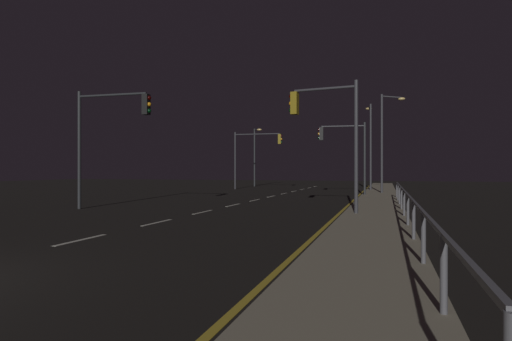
# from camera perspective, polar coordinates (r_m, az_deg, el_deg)

# --- Properties ---
(ground_plane) EXTENTS (112.00, 112.00, 0.00)m
(ground_plane) POSITION_cam_1_polar(r_m,az_deg,el_deg) (23.61, -2.63, -4.52)
(ground_plane) COLOR black
(ground_plane) RESTS_ON ground
(sidewalk_right) EXTENTS (2.50, 77.00, 0.14)m
(sidewalk_right) POSITION_cam_1_polar(r_m,az_deg,el_deg) (22.28, 15.70, -4.62)
(sidewalk_right) COLOR gray
(sidewalk_right) RESTS_ON ground
(lane_markings_center) EXTENTS (0.14, 50.00, 0.01)m
(lane_markings_center) POSITION_cam_1_polar(r_m,az_deg,el_deg) (26.93, -0.14, -3.95)
(lane_markings_center) COLOR silver
(lane_markings_center) RESTS_ON ground
(lane_edge_line) EXTENTS (0.14, 53.00, 0.01)m
(lane_edge_line) POSITION_cam_1_polar(r_m,az_deg,el_deg) (27.33, 12.75, -3.89)
(lane_edge_line) COLOR gold
(lane_edge_line) RESTS_ON ground
(traffic_light_near_right) EXTENTS (2.92, 0.57, 5.38)m
(traffic_light_near_right) POSITION_cam_1_polar(r_m,az_deg,el_deg) (18.20, 9.34, 6.33)
(traffic_light_near_right) COLOR #38383D
(traffic_light_near_right) RESTS_ON sidewalk_right
(traffic_light_far_left) EXTENTS (4.84, 0.46, 5.67)m
(traffic_light_far_left) POSITION_cam_1_polar(r_m,az_deg,el_deg) (42.32, -0.13, 2.96)
(traffic_light_far_left) COLOR #38383D
(traffic_light_far_left) RESTS_ON ground
(traffic_light_far_right) EXTENTS (3.38, 0.57, 5.16)m
(traffic_light_far_right) POSITION_cam_1_polar(r_m,az_deg,el_deg) (31.65, 11.56, 3.43)
(traffic_light_far_right) COLOR #2D3033
(traffic_light_far_right) RESTS_ON sidewalk_right
(traffic_light_near_left) EXTENTS (3.94, 0.37, 5.71)m
(traffic_light_near_left) POSITION_cam_1_polar(r_m,az_deg,el_deg) (21.79, -18.91, 5.65)
(traffic_light_near_left) COLOR #2D3033
(traffic_light_near_left) RESTS_ON ground
(street_lamp_corner) EXTENTS (1.85, 1.39, 7.62)m
(street_lamp_corner) POSITION_cam_1_polar(r_m,az_deg,el_deg) (35.00, 16.76, 4.68)
(street_lamp_corner) COLOR #38383D
(street_lamp_corner) RESTS_ON sidewalk_right
(street_lamp_mid_block) EXTENTS (1.31, 1.48, 6.71)m
(street_lamp_mid_block) POSITION_cam_1_polar(r_m,az_deg,el_deg) (49.81, -0.08, 2.55)
(street_lamp_mid_block) COLOR #2D3033
(street_lamp_mid_block) RESTS_ON ground
(street_lamp_across_street) EXTENTS (0.58, 1.47, 7.67)m
(street_lamp_across_street) POSITION_cam_1_polar(r_m,az_deg,el_deg) (40.16, 14.89, 4.04)
(street_lamp_across_street) COLOR #38383D
(street_lamp_across_street) RESTS_ON sidewalk_right
(barrier_fence) EXTENTS (0.09, 26.53, 0.98)m
(barrier_fence) POSITION_cam_1_polar(r_m,az_deg,el_deg) (15.96, 19.21, -3.55)
(barrier_fence) COLOR #59595E
(barrier_fence) RESTS_ON sidewalk_right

